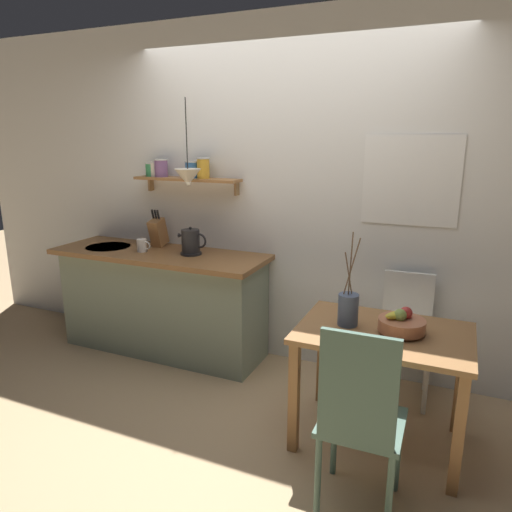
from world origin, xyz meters
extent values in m
plane|color=tan|center=(0.00, 0.00, 0.00)|extent=(14.00, 14.00, 0.00)
cube|color=white|center=(0.20, 0.65, 1.35)|extent=(6.80, 0.10, 2.70)
cube|color=white|center=(0.92, 0.59, 1.51)|extent=(0.65, 0.01, 0.62)
cube|color=silver|center=(0.92, 0.60, 1.51)|extent=(0.59, 0.01, 0.56)
cube|color=gray|center=(-1.00, 0.32, 0.42)|extent=(1.74, 0.52, 0.84)
cube|color=brown|center=(-1.00, 0.30, 0.86)|extent=(1.83, 0.63, 0.04)
cylinder|color=#B7BABF|center=(-1.51, 0.28, 0.88)|extent=(0.38, 0.38, 0.01)
cube|color=#9E6B3D|center=(-0.82, 0.49, 1.47)|extent=(0.93, 0.18, 0.02)
cube|color=#99754C|center=(-1.24, 0.57, 1.41)|extent=(0.02, 0.06, 0.12)
cube|color=#99754C|center=(-0.41, 0.57, 1.41)|extent=(0.02, 0.06, 0.12)
cylinder|color=#388E56|center=(-1.17, 0.49, 1.53)|extent=(0.09, 0.09, 0.10)
cylinder|color=silver|center=(-1.17, 0.49, 1.59)|extent=(0.09, 0.09, 0.01)
cylinder|color=beige|center=(-1.14, 0.49, 1.53)|extent=(0.08, 0.08, 0.11)
cylinder|color=silver|center=(-1.14, 0.49, 1.59)|extent=(0.08, 0.08, 0.01)
cylinder|color=#7F5689|center=(-1.07, 0.49, 1.55)|extent=(0.11, 0.11, 0.13)
cylinder|color=silver|center=(-1.07, 0.49, 1.62)|extent=(0.12, 0.12, 0.01)
cylinder|color=#3366A3|center=(-0.77, 0.49, 1.54)|extent=(0.11, 0.11, 0.13)
cylinder|color=silver|center=(-0.77, 0.49, 1.61)|extent=(0.11, 0.11, 0.01)
cylinder|color=gold|center=(-0.67, 0.49, 1.56)|extent=(0.10, 0.10, 0.15)
cylinder|color=silver|center=(-0.67, 0.49, 1.64)|extent=(0.11, 0.11, 0.01)
cube|color=#9E6B3D|center=(0.92, -0.22, 0.71)|extent=(0.98, 0.69, 0.03)
cube|color=#9E6B3D|center=(0.48, -0.52, 0.34)|extent=(0.06, 0.06, 0.69)
cube|color=#9E6B3D|center=(1.36, -0.52, 0.34)|extent=(0.06, 0.06, 0.69)
cube|color=#9E6B3D|center=(0.48, 0.07, 0.34)|extent=(0.06, 0.06, 0.69)
cube|color=#9E6B3D|center=(1.36, 0.07, 0.34)|extent=(0.06, 0.06, 0.69)
cube|color=#4C6B5B|center=(0.92, -0.78, 0.46)|extent=(0.40, 0.40, 0.03)
cube|color=#4C6B5B|center=(0.92, -0.96, 0.74)|extent=(0.35, 0.03, 0.53)
cylinder|color=#4C6B5B|center=(1.08, -0.61, 0.22)|extent=(0.03, 0.03, 0.45)
cylinder|color=#4C6B5B|center=(0.75, -0.62, 0.22)|extent=(0.03, 0.03, 0.45)
cylinder|color=#4C6B5B|center=(1.08, -0.94, 0.22)|extent=(0.03, 0.03, 0.45)
cylinder|color=#4C6B5B|center=(0.75, -0.95, 0.22)|extent=(0.03, 0.03, 0.45)
cube|color=white|center=(0.98, 0.34, 0.44)|extent=(0.41, 0.41, 0.03)
cube|color=white|center=(0.97, 0.52, 0.67)|extent=(0.34, 0.05, 0.42)
cylinder|color=white|center=(0.83, 0.17, 0.21)|extent=(0.03, 0.03, 0.43)
cylinder|color=white|center=(1.16, 0.19, 0.21)|extent=(0.03, 0.03, 0.43)
cylinder|color=white|center=(0.81, 0.49, 0.21)|extent=(0.03, 0.03, 0.43)
cylinder|color=white|center=(1.14, 0.51, 0.21)|extent=(0.03, 0.03, 0.43)
cylinder|color=#BC704C|center=(1.01, -0.21, 0.73)|extent=(0.12, 0.12, 0.01)
cylinder|color=#BC704C|center=(1.01, -0.21, 0.77)|extent=(0.26, 0.26, 0.07)
ellipsoid|color=yellow|center=(0.98, -0.21, 0.82)|extent=(0.15, 0.14, 0.04)
sphere|color=red|center=(1.02, -0.17, 0.83)|extent=(0.07, 0.07, 0.07)
sphere|color=#8EA84C|center=(1.00, -0.22, 0.83)|extent=(0.07, 0.07, 0.07)
cylinder|color=#475675|center=(0.70, -0.22, 0.82)|extent=(0.12, 0.12, 0.19)
cylinder|color=brown|center=(0.69, -0.22, 1.04)|extent=(0.05, 0.02, 0.25)
cylinder|color=brown|center=(0.70, -0.22, 1.10)|extent=(0.02, 0.02, 0.37)
cylinder|color=brown|center=(0.71, -0.23, 1.09)|extent=(0.08, 0.03, 0.34)
cylinder|color=black|center=(-0.71, 0.33, 0.89)|extent=(0.17, 0.17, 0.02)
cylinder|color=#232326|center=(-0.71, 0.33, 0.99)|extent=(0.15, 0.15, 0.19)
sphere|color=black|center=(-0.71, 0.33, 1.10)|extent=(0.02, 0.02, 0.02)
cone|color=#232326|center=(-0.80, 0.33, 1.03)|extent=(0.04, 0.04, 0.04)
torus|color=black|center=(-0.62, 0.33, 1.00)|extent=(0.12, 0.02, 0.12)
cube|color=#9E6B3D|center=(-1.11, 0.46, 1.01)|extent=(0.10, 0.18, 0.25)
cylinder|color=black|center=(-1.14, 0.43, 1.17)|extent=(0.02, 0.04, 0.08)
cylinder|color=black|center=(-1.11, 0.43, 1.17)|extent=(0.02, 0.04, 0.08)
cylinder|color=black|center=(-1.08, 0.43, 1.17)|extent=(0.02, 0.04, 0.08)
cylinder|color=white|center=(-1.13, 0.25, 0.93)|extent=(0.08, 0.08, 0.11)
torus|color=white|center=(-1.08, 0.25, 0.94)|extent=(0.07, 0.01, 0.07)
cylinder|color=black|center=(-0.67, 0.26, 1.83)|extent=(0.01, 0.01, 0.51)
cone|color=beige|center=(-0.67, 0.26, 1.51)|extent=(0.20, 0.20, 0.13)
sphere|color=white|center=(-0.67, 0.26, 1.46)|extent=(0.04, 0.04, 0.04)
camera|label=1|loc=(1.25, -2.83, 1.81)|focal=32.96mm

